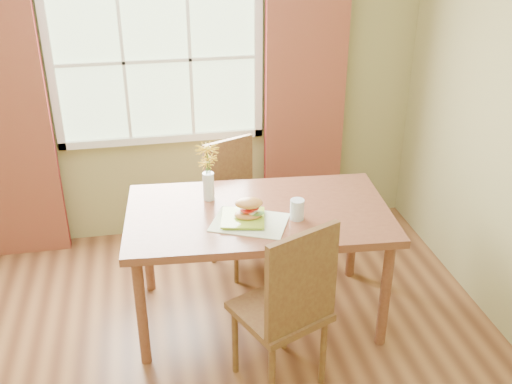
{
  "coord_description": "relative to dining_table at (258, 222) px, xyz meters",
  "views": [
    {
      "loc": [
        -0.12,
        -2.69,
        2.66
      ],
      "look_at": [
        0.51,
        0.56,
        0.98
      ],
      "focal_mm": 42.0,
      "sensor_mm": 36.0,
      "label": 1
    }
  ],
  "objects": [
    {
      "name": "room",
      "position": [
        -0.54,
        -0.61,
        0.61
      ],
      "size": [
        4.24,
        3.84,
        2.74
      ],
      "color": "brown",
      "rests_on": "ground"
    },
    {
      "name": "window",
      "position": [
        -0.54,
        1.26,
        0.76
      ],
      "size": [
        1.62,
        0.06,
        1.32
      ],
      "color": "#AECA99",
      "rests_on": "room"
    },
    {
      "name": "curtain_left",
      "position": [
        -1.69,
        1.17,
        0.36
      ],
      "size": [
        0.65,
        0.08,
        2.2
      ],
      "primitive_type": "cube",
      "color": "maroon",
      "rests_on": "room"
    },
    {
      "name": "curtain_right",
      "position": [
        0.61,
        1.17,
        0.36
      ],
      "size": [
        0.65,
        0.08,
        2.2
      ],
      "primitive_type": "cube",
      "color": "maroon",
      "rests_on": "room"
    },
    {
      "name": "dining_table",
      "position": [
        0.0,
        0.0,
        0.0
      ],
      "size": [
        1.75,
        1.07,
        0.82
      ],
      "rotation": [
        0.0,
        0.0,
        -0.07
      ],
      "color": "brown",
      "rests_on": "room"
    },
    {
      "name": "chair_near",
      "position": [
        0.04,
        -0.71,
        -0.13
      ],
      "size": [
        0.61,
        0.61,
        1.11
      ],
      "rotation": [
        0.0,
        0.0,
        0.42
      ],
      "color": "brown",
      "rests_on": "room"
    },
    {
      "name": "chair_far",
      "position": [
        -0.03,
        0.7,
        -0.19
      ],
      "size": [
        0.55,
        0.55,
        1.0
      ],
      "rotation": [
        0.0,
        0.0,
        0.41
      ],
      "color": "brown",
      "rests_on": "room"
    },
    {
      "name": "placemat",
      "position": [
        -0.08,
        -0.14,
        0.09
      ],
      "size": [
        0.55,
        0.49,
        0.01
      ],
      "primitive_type": "cube",
      "rotation": [
        0.0,
        0.0,
        -0.43
      ],
      "color": "#E5F2CD",
      "rests_on": "dining_table"
    },
    {
      "name": "plate",
      "position": [
        -0.12,
        -0.11,
        0.1
      ],
      "size": [
        0.31,
        0.31,
        0.01
      ],
      "primitive_type": "cube",
      "rotation": [
        0.0,
        0.0,
        -0.2
      ],
      "color": "#96BF2F",
      "rests_on": "placemat"
    },
    {
      "name": "croissant_sandwich",
      "position": [
        -0.08,
        -0.11,
        0.17
      ],
      "size": [
        0.19,
        0.14,
        0.13
      ],
      "rotation": [
        0.0,
        0.0,
        -0.08
      ],
      "color": "#C68C43",
      "rests_on": "plate"
    },
    {
      "name": "water_glass",
      "position": [
        0.22,
        -0.15,
        0.15
      ],
      "size": [
        0.09,
        0.09,
        0.13
      ],
      "color": "silver",
      "rests_on": "dining_table"
    },
    {
      "name": "flower_vase",
      "position": [
        -0.29,
        0.22,
        0.32
      ],
      "size": [
        0.16,
        0.16,
        0.39
      ],
      "color": "silver",
      "rests_on": "dining_table"
    }
  ]
}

